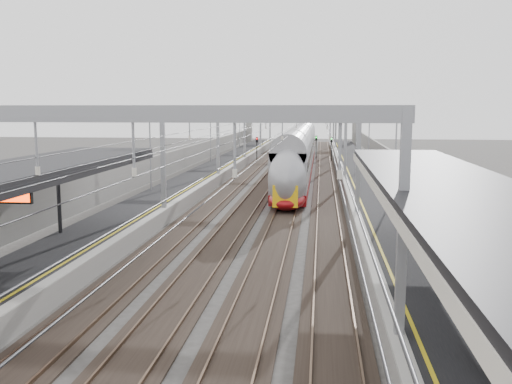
% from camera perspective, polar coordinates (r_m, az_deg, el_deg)
% --- Properties ---
extents(platform_left, '(4.00, 120.00, 1.00)m').
position_cam_1_polar(platform_left, '(60.79, -4.86, 1.70)').
color(platform_left, black).
rests_on(platform_left, ground).
extents(platform_right, '(4.00, 120.00, 1.00)m').
position_cam_1_polar(platform_right, '(59.73, 10.37, 1.48)').
color(platform_right, black).
rests_on(platform_right, ground).
extents(tracks, '(11.40, 140.00, 0.20)m').
position_cam_1_polar(tracks, '(59.78, 2.68, 1.17)').
color(tracks, black).
rests_on(tracks, ground).
extents(overhead_line, '(13.00, 140.00, 6.60)m').
position_cam_1_polar(overhead_line, '(65.93, 3.11, 7.15)').
color(overhead_line, gray).
rests_on(overhead_line, platform_left).
extents(canopy_right, '(4.40, 30.00, 4.24)m').
position_cam_1_polar(canopy_right, '(17.80, 19.64, 0.06)').
color(canopy_right, black).
rests_on(canopy_right, platform_right).
extents(overbridge, '(22.00, 2.20, 6.90)m').
position_cam_1_polar(overbridge, '(114.27, 4.59, 7.22)').
color(overbridge, gray).
rests_on(overbridge, ground).
extents(wall_left, '(0.30, 120.00, 3.20)m').
position_cam_1_polar(wall_left, '(61.38, -7.81, 2.75)').
color(wall_left, gray).
rests_on(wall_left, ground).
extents(wall_right, '(0.30, 120.00, 3.20)m').
position_cam_1_polar(wall_right, '(59.91, 13.45, 2.46)').
color(wall_right, gray).
rests_on(wall_right, ground).
extents(train, '(2.85, 51.94, 4.50)m').
position_cam_1_polar(train, '(64.06, 4.32, 3.58)').
color(train, maroon).
rests_on(train, ground).
extents(bench, '(0.68, 1.86, 0.94)m').
position_cam_1_polar(bench, '(16.34, 23.27, -13.67)').
color(bench, black).
rests_on(bench, platform_right).
extents(signal_green, '(0.32, 0.32, 3.48)m').
position_cam_1_polar(signal_green, '(81.65, 0.08, 4.78)').
color(signal_green, black).
rests_on(signal_green, ground).
extents(signal_red_near, '(0.32, 0.32, 3.48)m').
position_cam_1_polar(signal_red_near, '(86.24, 6.04, 4.92)').
color(signal_red_near, black).
rests_on(signal_red_near, ground).
extents(signal_red_far, '(0.32, 0.32, 3.48)m').
position_cam_1_polar(signal_red_far, '(82.10, 7.55, 4.72)').
color(signal_red_far, black).
rests_on(signal_red_far, ground).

